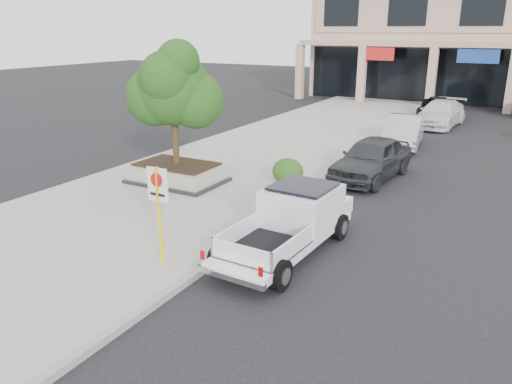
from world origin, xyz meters
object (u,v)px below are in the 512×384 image
Objects in this scene: curb_car_a at (371,159)px; curb_car_b at (404,131)px; planter at (177,173)px; curb_car_d at (438,109)px; planter_tree at (179,88)px; no_parking_sign at (159,203)px; curb_car_c at (440,114)px; pickup_truck at (285,224)px.

curb_car_a reaches higher than curb_car_b.
planter is 19.39m from curb_car_d.
planter is 0.80× the size of planter_tree.
no_parking_sign is at bearing -57.16° from planter_tree.
planter is at bearing -104.85° from curb_car_c.
planter_tree reaches higher than curb_car_a.
pickup_truck is 21.77m from curb_car_d.
planter_tree is at bearing -104.61° from curb_car_c.
curb_car_a is at bearing -86.25° from curb_car_c.
curb_car_a is at bearing 78.01° from no_parking_sign.
curb_car_a is 6.05m from curb_car_b.
no_parking_sign is at bearing -55.43° from planter.
planter is 11.64m from curb_car_b.
planter_tree reaches higher than curb_car_d.
no_parking_sign is at bearing -90.89° from curb_car_c.
curb_car_b is at bearing -96.79° from curb_car_d.
curb_car_c is (0.57, 6.16, -0.00)m from curb_car_b.
no_parking_sign is 3.12m from pickup_truck.
pickup_truck is 19.63m from curb_car_c.
planter is 0.65× the size of pickup_truck.
no_parking_sign is (3.54, -5.48, -1.78)m from planter_tree.
curb_car_b is (-0.33, 13.47, -0.06)m from pickup_truck.
no_parking_sign reaches higher than curb_car_a.
pickup_truck is 13.48m from curb_car_b.
pickup_truck is (5.78, -3.19, 0.30)m from planter.
curb_car_c is at bearing -83.86° from curb_car_d.
no_parking_sign is (3.67, -5.33, 1.16)m from planter.
curb_car_d is (-0.13, 14.35, -0.09)m from curb_car_a.
curb_car_a is at bearing 36.21° from planter_tree.
curb_car_b is 0.89× the size of curb_car_d.
curb_car_d is (1.89, 23.90, -0.95)m from no_parking_sign.
planter_tree is at bearing 48.97° from planter.
no_parking_sign is 21.91m from curb_car_c.
pickup_truck is (5.65, -3.35, -2.64)m from planter_tree.
curb_car_c is (2.36, 21.77, -0.92)m from no_parking_sign.
pickup_truck is at bearing -85.42° from curb_car_c.
planter_tree is 6.76m from no_parking_sign.
curb_car_c is (0.33, 12.21, -0.05)m from curb_car_a.
pickup_truck is (2.11, 2.13, -0.86)m from no_parking_sign.
pickup_truck is 1.01× the size of curb_car_d.
planter_tree is 0.89× the size of curb_car_a.
pickup_truck is at bearing 45.29° from no_parking_sign.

